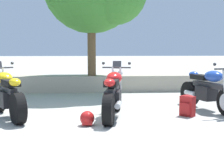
# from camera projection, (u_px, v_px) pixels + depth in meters

# --- Properties ---
(ground_plane) EXTENTS (120.00, 120.00, 0.00)m
(ground_plane) POSITION_uv_depth(u_px,v_px,m) (72.00, 125.00, 6.01)
(ground_plane) COLOR #A3A099
(stone_wall) EXTENTS (36.00, 0.80, 0.55)m
(stone_wall) POSITION_uv_depth(u_px,v_px,m) (80.00, 83.00, 10.74)
(stone_wall) COLOR #A89E89
(stone_wall) RESTS_ON ground
(motorcycle_yellow_near_left) EXTENTS (1.20, 1.87, 1.18)m
(motorcycle_yellow_near_left) POSITION_uv_depth(u_px,v_px,m) (7.00, 95.00, 6.61)
(motorcycle_yellow_near_left) COLOR black
(motorcycle_yellow_near_left) RESTS_ON ground
(motorcycle_red_centre) EXTENTS (0.74, 2.05, 1.18)m
(motorcycle_red_centre) POSITION_uv_depth(u_px,v_px,m) (113.00, 95.00, 6.63)
(motorcycle_red_centre) COLOR black
(motorcycle_red_centre) RESTS_ON ground
(motorcycle_blue_far_right) EXTENTS (0.89, 2.02, 1.18)m
(motorcycle_blue_far_right) POSITION_uv_depth(u_px,v_px,m) (208.00, 90.00, 7.36)
(motorcycle_blue_far_right) COLOR black
(motorcycle_blue_far_right) RESTS_ON ground
(rider_backpack) EXTENTS (0.35, 0.35, 0.47)m
(rider_backpack) POSITION_uv_depth(u_px,v_px,m) (187.00, 105.00, 6.76)
(rider_backpack) COLOR #A31E1E
(rider_backpack) RESTS_ON ground
(rider_helmet) EXTENTS (0.28, 0.28, 0.28)m
(rider_helmet) POSITION_uv_depth(u_px,v_px,m) (87.00, 118.00, 5.93)
(rider_helmet) COLOR #B21919
(rider_helmet) RESTS_ON ground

